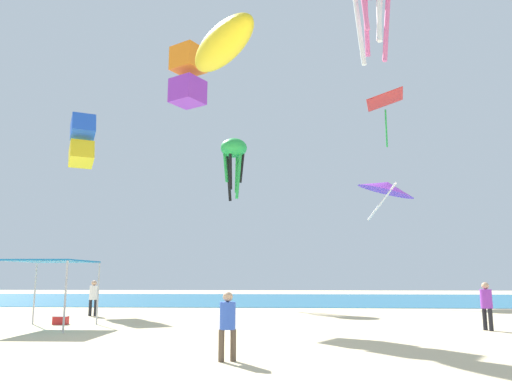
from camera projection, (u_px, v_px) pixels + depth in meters
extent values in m
cube|color=beige|center=(195.00, 344.00, 14.66)|extent=(110.00, 110.00, 0.10)
cube|color=#1E6B93|center=(252.00, 299.00, 42.19)|extent=(110.00, 23.51, 0.03)
cylinder|color=#B2B2B7|center=(65.00, 296.00, 17.28)|extent=(0.07, 0.07, 2.50)
cylinder|color=#B2B2B7|center=(35.00, 293.00, 20.48)|extent=(0.07, 0.07, 2.50)
cylinder|color=#B2B2B7|center=(98.00, 293.00, 20.34)|extent=(0.07, 0.07, 2.50)
cube|color=#1972B7|center=(51.00, 261.00, 19.10)|extent=(2.75, 3.18, 0.06)
cylinder|color=black|center=(95.00, 308.00, 24.40)|extent=(0.15, 0.15, 0.79)
cylinder|color=black|center=(90.00, 308.00, 24.51)|extent=(0.15, 0.15, 0.79)
cylinder|color=white|center=(94.00, 293.00, 24.58)|extent=(0.41, 0.41, 0.69)
sphere|color=tan|center=(94.00, 283.00, 24.66)|extent=(0.26, 0.26, 0.26)
cylinder|color=brown|center=(233.00, 345.00, 11.48)|extent=(0.14, 0.14, 0.72)
cylinder|color=brown|center=(221.00, 346.00, 11.41)|extent=(0.14, 0.14, 0.72)
cylinder|color=blue|center=(228.00, 316.00, 11.56)|extent=(0.38, 0.38, 0.63)
sphere|color=tan|center=(228.00, 297.00, 11.63)|extent=(0.24, 0.24, 0.24)
cylinder|color=black|center=(491.00, 320.00, 17.77)|extent=(0.15, 0.15, 0.79)
cylinder|color=black|center=(485.00, 319.00, 18.07)|extent=(0.15, 0.15, 0.79)
cylinder|color=purple|center=(486.00, 299.00, 18.04)|extent=(0.41, 0.41, 0.68)
sphere|color=tan|center=(485.00, 286.00, 18.12)|extent=(0.26, 0.26, 0.26)
cube|color=red|center=(61.00, 320.00, 20.15)|extent=(0.56, 0.36, 0.32)
cube|color=white|center=(61.00, 316.00, 20.18)|extent=(0.57, 0.37, 0.03)
ellipsoid|color=green|center=(234.00, 148.00, 34.58)|extent=(2.22, 2.22, 1.33)
cylinder|color=green|center=(226.00, 168.00, 34.24)|extent=(0.40, 0.25, 2.06)
cylinder|color=black|center=(231.00, 171.00, 33.77)|extent=(0.28, 0.46, 2.67)
cylinder|color=green|center=(239.00, 175.00, 33.81)|extent=(0.43, 0.44, 3.29)
cylinder|color=black|center=(242.00, 168.00, 34.44)|extent=(0.40, 0.25, 2.06)
cylinder|color=green|center=(237.00, 174.00, 34.81)|extent=(0.28, 0.46, 2.67)
cylinder|color=black|center=(229.00, 178.00, 34.66)|extent=(0.43, 0.44, 3.29)
cube|color=orange|center=(188.00, 60.00, 26.77)|extent=(2.05, 2.06, 1.34)
cube|color=purple|center=(188.00, 92.00, 26.46)|extent=(2.05, 2.06, 1.34)
ellipsoid|color=yellow|center=(222.00, 45.00, 22.24)|extent=(4.34, 5.57, 1.80)
cone|color=purple|center=(222.00, 28.00, 22.38)|extent=(1.15, 1.12, 0.68)
cone|color=purple|center=(387.00, 187.00, 36.09)|extent=(5.45, 5.43, 1.87)
cylinder|color=white|center=(382.00, 202.00, 34.30)|extent=(2.05, 1.00, 2.59)
cube|color=red|center=(385.00, 100.00, 32.22)|extent=(2.75, 2.81, 0.71)
cylinder|color=green|center=(386.00, 128.00, 31.89)|extent=(0.13, 0.13, 2.50)
cylinder|color=pink|center=(365.00, 8.00, 27.08)|extent=(0.46, 0.47, 2.75)
cylinder|color=white|center=(379.00, 13.00, 26.80)|extent=(0.37, 0.61, 3.55)
cylinder|color=pink|center=(387.00, 24.00, 27.24)|extent=(0.69, 0.37, 4.36)
cylinder|color=white|center=(380.00, 18.00, 28.10)|extent=(0.46, 0.47, 2.75)
cylinder|color=pink|center=(366.00, 26.00, 28.23)|extent=(0.37, 0.61, 3.55)
cylinder|color=white|center=(359.00, 28.00, 27.66)|extent=(0.69, 0.37, 4.36)
cube|color=blue|center=(83.00, 128.00, 32.00)|extent=(2.11, 2.25, 1.68)
cube|color=yellow|center=(81.00, 154.00, 31.70)|extent=(2.11, 2.25, 1.68)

